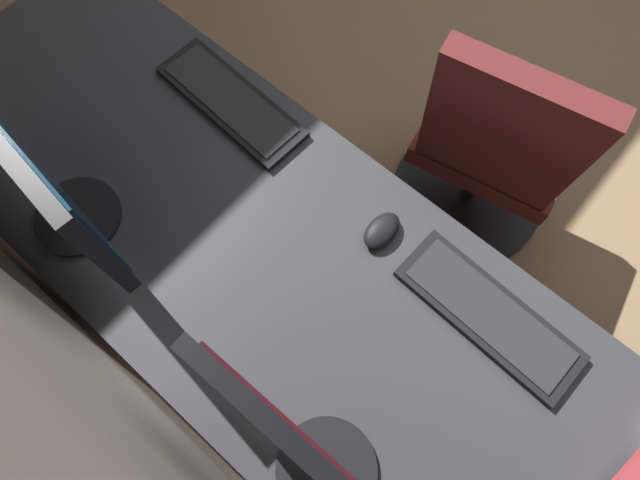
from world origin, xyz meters
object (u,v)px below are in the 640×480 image
object	(u,v)px
monitor_primary	(24,162)
keyboard_main	(489,314)
monitor_secondary	(329,472)
office_chair	(491,152)
keyboard_spare	(231,101)
drawer_pedestal	(195,243)
mouse_main	(382,231)

from	to	relation	value
monitor_primary	keyboard_main	world-z (taller)	monitor_primary
monitor_secondary	keyboard_main	world-z (taller)	monitor_secondary
monitor_primary	monitor_secondary	world-z (taller)	monitor_primary
monitor_primary	office_chair	distance (m)	1.24
monitor_primary	keyboard_spare	xyz separation A→B (m)	(-0.05, -0.46, -0.25)
keyboard_main	keyboard_spare	world-z (taller)	same
drawer_pedestal	monitor_secondary	world-z (taller)	monitor_secondary
keyboard_spare	mouse_main	size ratio (longest dim) A/B	4.11
drawer_pedestal	monitor_secondary	distance (m)	0.96
mouse_main	monitor_secondary	bearing A→B (deg)	116.79
keyboard_main	keyboard_spare	distance (m)	0.80
drawer_pedestal	monitor_secondary	xyz separation A→B (m)	(-0.71, 0.21, 0.62)
monitor_secondary	office_chair	distance (m)	1.13
drawer_pedestal	mouse_main	xyz separation A→B (m)	(-0.47, -0.25, 0.40)
office_chair	keyboard_main	bearing A→B (deg)	115.86
keyboard_spare	mouse_main	world-z (taller)	mouse_main
keyboard_spare	office_chair	distance (m)	0.79
monitor_secondary	keyboard_spare	world-z (taller)	monitor_secondary
mouse_main	monitor_primary	bearing A→B (deg)	37.51
monitor_secondary	keyboard_spare	bearing A→B (deg)	-33.44
monitor_secondary	monitor_primary	bearing A→B (deg)	-2.37
keyboard_spare	keyboard_main	bearing A→B (deg)	178.00
monitor_secondary	mouse_main	size ratio (longest dim) A/B	5.35
keyboard_main	drawer_pedestal	bearing A→B (deg)	17.83
monitor_secondary	keyboard_spare	size ratio (longest dim) A/B	1.30
monitor_primary	keyboard_main	xyz separation A→B (m)	(-0.85, -0.43, -0.25)
office_chair	drawer_pedestal	bearing A→B (deg)	56.49
monitor_primary	mouse_main	xyz separation A→B (m)	(-0.56, -0.43, -0.24)
monitor_secondary	keyboard_main	bearing A→B (deg)	-97.72
drawer_pedestal	keyboard_spare	xyz separation A→B (m)	(0.03, -0.28, 0.39)
drawer_pedestal	monitor_primary	distance (m)	0.67
office_chair	keyboard_spare	bearing A→B (deg)	42.43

